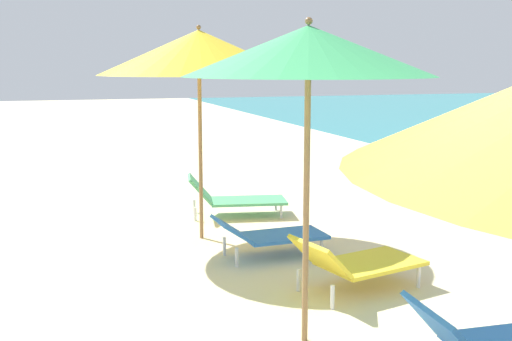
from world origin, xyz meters
TOP-DOWN VIEW (x-y plane):
  - umbrella_second at (0.05, 3.12)m, footprint 1.96×1.96m
  - lounger_second_shoreside at (0.98, 4.05)m, footprint 1.44×0.94m
  - umbrella_farthest at (-0.06, 6.42)m, footprint 2.54×2.54m
  - lounger_farthest_shoreside at (0.68, 7.48)m, footprint 1.55×0.88m
  - lounger_farthest_inland at (0.51, 5.38)m, footprint 1.34×0.62m

SIDE VIEW (x-z plane):
  - lounger_farthest_inland at x=0.51m, z-range 0.02..0.53m
  - lounger_farthest_shoreside at x=0.68m, z-range -0.03..0.59m
  - lounger_second_shoreside at x=0.98m, z-range 0.00..0.60m
  - umbrella_second at x=0.05m, z-range 1.05..3.66m
  - umbrella_farthest at x=-0.06m, z-range 1.03..3.77m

